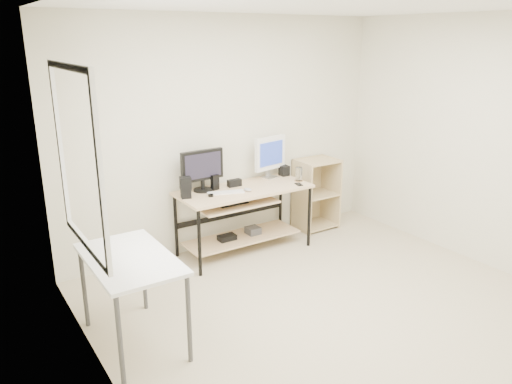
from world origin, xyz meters
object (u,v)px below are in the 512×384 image
at_px(black_monitor, 202,168).
at_px(audio_controller, 215,182).
at_px(side_table, 130,267).
at_px(shelf_unit, 314,193).
at_px(white_imac, 270,154).
at_px(desk, 242,207).

bearing_deg(black_monitor, audio_controller, -18.30).
bearing_deg(side_table, audio_controller, 40.49).
relative_size(side_table, shelf_unit, 1.11).
height_order(side_table, white_imac, white_imac).
height_order(black_monitor, white_imac, white_imac).
height_order(desk, black_monitor, black_monitor).
relative_size(shelf_unit, black_monitor, 1.81).
bearing_deg(desk, audio_controller, 155.18).
relative_size(desk, black_monitor, 3.02).
bearing_deg(shelf_unit, black_monitor, -179.99).
bearing_deg(side_table, black_monitor, 44.15).
height_order(side_table, audio_controller, audio_controller).
bearing_deg(shelf_unit, desk, -172.23).
bearing_deg(shelf_unit, white_imac, 176.90).
xyz_separation_m(desk, shelf_unit, (1.18, 0.16, -0.09)).
xyz_separation_m(shelf_unit, black_monitor, (-1.57, -0.00, 0.56)).
xyz_separation_m(desk, audio_controller, (-0.27, 0.12, 0.30)).
bearing_deg(desk, side_table, -147.35).
xyz_separation_m(shelf_unit, audio_controller, (-1.44, -0.04, 0.38)).
bearing_deg(audio_controller, white_imac, -5.02).
bearing_deg(white_imac, desk, -170.09).
bearing_deg(shelf_unit, audio_controller, -178.54).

